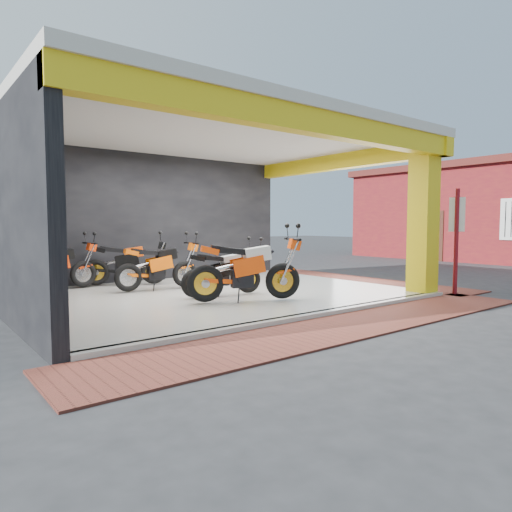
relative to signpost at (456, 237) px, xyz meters
The scene contains 18 objects.
ground 4.74m from the signpost, 164.98° to the left, with size 80.00×80.00×0.00m, color #2D2D30.
showroom_floor 5.58m from the signpost, 144.14° to the left, with size 8.00×6.00×0.10m, color silver.
showroom_ceiling 5.89m from the signpost, 144.14° to the left, with size 8.40×6.40×0.20m, color beige.
back_wall 7.68m from the signpost, 125.01° to the left, with size 8.20×0.20×3.50m, color black.
left_wall 9.09m from the signpost, 159.48° to the left, with size 0.20×6.20×3.50m, color black.
corner_column 0.89m from the signpost, 146.48° to the left, with size 0.50×0.50×3.50m, color gold.
header_beam_front 4.83m from the signpost, behind, with size 8.40×0.30×0.40m, color gold.
header_beam_right 3.77m from the signpost, 97.17° to the left, with size 0.30×6.40×0.40m, color gold.
floor_kerb 4.58m from the signpost, behind, with size 8.00×0.20×0.10m, color silver.
paver_front 4.63m from the signpost, behind, with size 9.00×1.40×0.03m, color brown.
paver_right 3.46m from the signpost, 82.83° to the left, with size 1.40×7.00×0.03m, color brown.
signpost is the anchor object (origin of this frame).
moto_hero 4.21m from the signpost, 159.29° to the left, with size 2.39×0.89×1.46m, color #FF4A0A, non-canonical shape.
moto_row_a 4.75m from the signpost, 147.38° to the left, with size 1.93×0.72×1.18m, color black, non-canonical shape.
moto_row_b 6.25m from the signpost, 137.60° to the left, with size 2.09×0.78×1.28m, color #FF630A, non-canonical shape.
moto_row_c 7.18m from the signpost, 133.38° to the left, with size 2.11×0.78×1.29m, color black, non-canonical shape.
moto_row_d 8.65m from the signpost, 138.82° to the left, with size 2.09×0.77×1.28m, color red, non-canonical shape.
moto_row_e 9.47m from the signpost, 143.05° to the left, with size 2.10×0.78×1.28m, color black, non-canonical shape.
Camera 1 is at (-5.50, -6.48, 1.61)m, focal length 32.00 mm.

